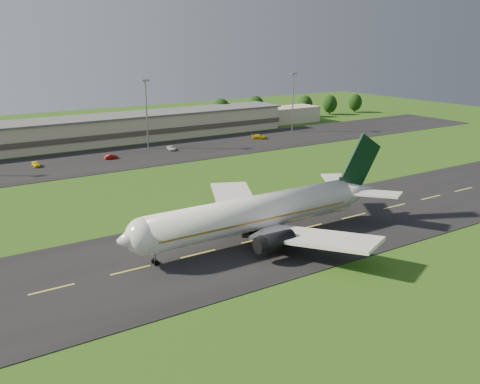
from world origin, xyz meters
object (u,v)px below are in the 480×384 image
light_mast_east (293,95)px  service_vehicle_c (171,148)px  airliner (258,213)px  light_mast_centre (146,106)px  service_vehicle_b (111,157)px  terminal (131,128)px  service_vehicle_d (259,137)px  service_vehicle_a (36,164)px

light_mast_east → service_vehicle_c: (-50.50, -6.53, -12.05)m
airliner → light_mast_centre: bearing=78.9°
light_mast_east → service_vehicle_b: (-69.65, -8.23, -12.04)m
service_vehicle_b → service_vehicle_c: service_vehicle_b is taller
airliner → light_mast_centre: (15.80, 80.00, 8.08)m
terminal → service_vehicle_c: 23.16m
airliner → service_vehicle_c: 76.33m
light_mast_centre → service_vehicle_d: 39.04m
airliner → service_vehicle_c: airliner is taller
service_vehicle_c → light_mast_centre: bearing=136.5°
light_mast_centre → service_vehicle_c: bearing=-55.4°
service_vehicle_b → service_vehicle_d: (51.37, 2.42, 0.13)m
light_mast_centre → light_mast_east: (55.00, 0.00, 0.00)m
terminal → light_mast_east: size_ratio=7.13×
airliner → service_vehicle_d: 90.98m
terminal → service_vehicle_a: 42.12m
light_mast_centre → service_vehicle_d: size_ratio=4.04×
service_vehicle_a → service_vehicle_b: size_ratio=1.09×
airliner → terminal: 97.71m
airliner → service_vehicle_b: 71.89m
light_mast_centre → light_mast_east: bearing=0.0°
terminal → service_vehicle_a: size_ratio=36.29×
airliner → service_vehicle_b: size_ratio=14.00×
light_mast_east → service_vehicle_b: bearing=-173.3°
light_mast_centre → service_vehicle_b: 20.67m
light_mast_east → service_vehicle_d: size_ratio=4.04×
light_mast_centre → service_vehicle_a: (-33.99, -6.43, -11.96)m
airliner → service_vehicle_a: airliner is taller
terminal → service_vehicle_d: terminal is taller
light_mast_centre → light_mast_east: same height
airliner → terminal: size_ratio=0.35×
service_vehicle_b → service_vehicle_d: bearing=-93.0°
terminal → service_vehicle_a: bearing=-147.4°
light_mast_east → service_vehicle_b: size_ratio=5.56×
light_mast_centre → service_vehicle_b: bearing=-150.7°
service_vehicle_d → service_vehicle_b: bearing=129.3°
terminal → service_vehicle_b: terminal is taller
light_mast_centre → service_vehicle_b: light_mast_centre is taller
service_vehicle_a → service_vehicle_c: (38.50, -0.10, -0.09)m
terminal → light_mast_east: 56.67m
terminal → light_mast_centre: 18.45m
light_mast_centre → service_vehicle_d: light_mast_centre is taller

